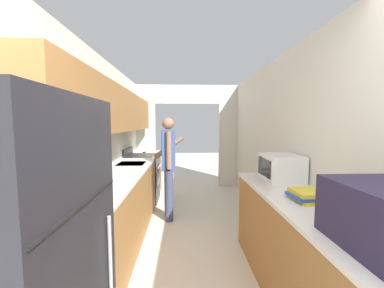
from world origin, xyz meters
TOP-DOWN VIEW (x-y plane):
  - wall_left at (-1.19, 2.50)m, footprint 0.38×7.74m
  - wall_right at (1.26, 2.07)m, footprint 0.06×7.74m
  - wall_far_with_doorway at (0.00, 5.37)m, footprint 2.87×0.06m
  - counter_left at (-0.93, 2.84)m, footprint 0.62×4.17m
  - counter_right at (0.93, 1.37)m, footprint 0.62×2.39m
  - refrigerator at (-0.88, 0.61)m, footprint 0.73×0.82m
  - range_oven at (-0.93, 4.31)m, footprint 0.66×0.75m
  - person at (-0.34, 3.34)m, footprint 0.54×0.41m
  - microwave at (1.02, 2.18)m, footprint 0.39×0.46m
  - book_stack at (0.93, 1.45)m, footprint 0.26×0.30m
  - knife at (-0.95, 4.79)m, footprint 0.08×0.30m

SIDE VIEW (x-z plane):
  - counter_right at x=0.93m, z-range 0.00..0.93m
  - counter_left at x=-0.93m, z-range 0.00..0.93m
  - range_oven at x=-0.93m, z-range -0.06..1.00m
  - refrigerator at x=-0.88m, z-range 0.00..1.69m
  - person at x=-0.34m, z-range 0.06..1.73m
  - knife at x=-0.95m, z-range 0.93..0.95m
  - book_stack at x=0.93m, z-range 0.93..1.01m
  - microwave at x=1.02m, z-range 0.93..1.22m
  - wall_right at x=1.26m, z-range 0.00..2.50m
  - wall_far_with_doorway at x=0.00m, z-range 0.18..2.68m
  - wall_left at x=-1.19m, z-range 0.21..2.71m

